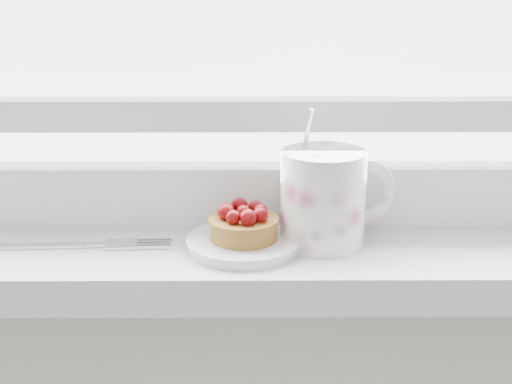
{
  "coord_description": "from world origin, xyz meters",
  "views": [
    {
      "loc": [
        0.01,
        1.17,
        1.23
      ],
      "look_at": [
        0.01,
        1.88,
        1.0
      ],
      "focal_mm": 50.0,
      "sensor_mm": 36.0,
      "label": 1
    }
  ],
  "objects_px": {
    "floral_mug": "(326,195)",
    "fork": "(68,245)",
    "saucer": "(244,244)",
    "raspberry_tart": "(243,224)"
  },
  "relations": [
    {
      "from": "saucer",
      "to": "fork",
      "type": "distance_m",
      "value": 0.19
    },
    {
      "from": "saucer",
      "to": "raspberry_tart",
      "type": "relative_size",
      "value": 1.64
    },
    {
      "from": "floral_mug",
      "to": "fork",
      "type": "xyz_separation_m",
      "value": [
        -0.28,
        -0.01,
        -0.05
      ]
    },
    {
      "from": "saucer",
      "to": "raspberry_tart",
      "type": "distance_m",
      "value": 0.02
    },
    {
      "from": "floral_mug",
      "to": "saucer",
      "type": "bearing_deg",
      "value": -168.35
    },
    {
      "from": "saucer",
      "to": "fork",
      "type": "bearing_deg",
      "value": 178.17
    },
    {
      "from": "floral_mug",
      "to": "fork",
      "type": "height_order",
      "value": "floral_mug"
    },
    {
      "from": "saucer",
      "to": "floral_mug",
      "type": "xyz_separation_m",
      "value": [
        0.09,
        0.02,
        0.05
      ]
    },
    {
      "from": "saucer",
      "to": "floral_mug",
      "type": "relative_size",
      "value": 0.83
    },
    {
      "from": "saucer",
      "to": "fork",
      "type": "xyz_separation_m",
      "value": [
        -0.19,
        0.01,
        -0.0
      ]
    }
  ]
}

